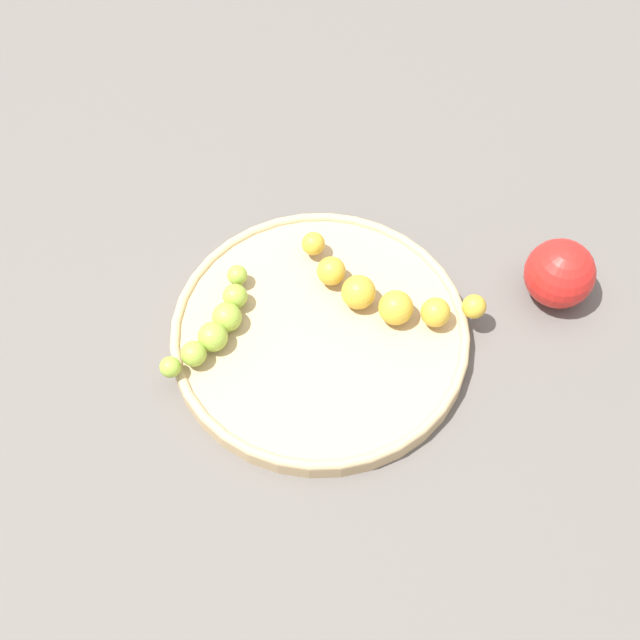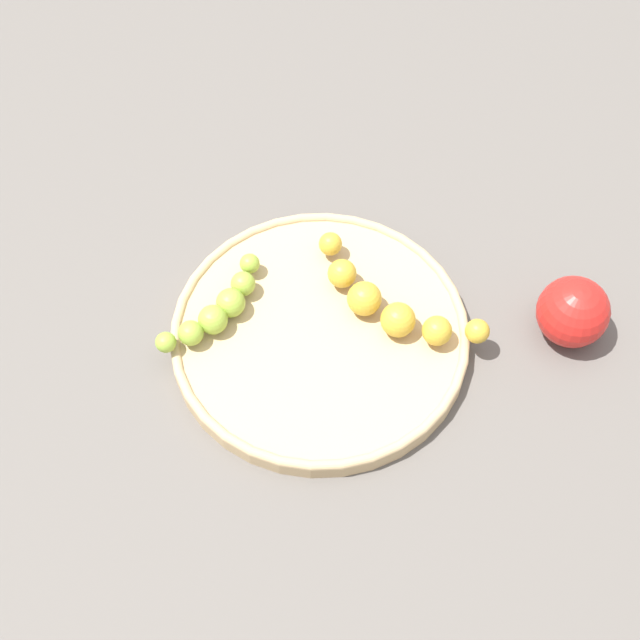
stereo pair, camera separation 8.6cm
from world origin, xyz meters
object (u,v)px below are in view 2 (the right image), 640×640
banana_spotted (387,303)px  apple_red (573,312)px  banana_green (218,309)px  fruit_bowl (320,334)px

banana_spotted → apple_red: bearing=123.6°
banana_green → apple_red: size_ratio=1.88×
banana_spotted → banana_green: banana_spotted is taller
fruit_bowl → banana_green: bearing=-129.5°
fruit_bowl → banana_spotted: (0.02, 0.07, 0.02)m
fruit_bowl → banana_green: banana_green is taller
banana_green → banana_spotted: bearing=41.0°
banana_spotted → apple_red: apple_red is taller
fruit_bowl → apple_red: apple_red is taller
banana_spotted → banana_green: 0.17m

